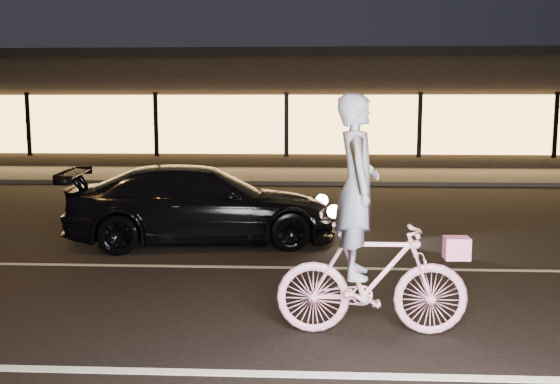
{
  "coord_description": "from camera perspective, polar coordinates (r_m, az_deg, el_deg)",
  "views": [
    {
      "loc": [
        0.85,
        -6.52,
        2.27
      ],
      "look_at": [
        0.49,
        0.6,
        1.27
      ],
      "focal_mm": 40.0,
      "sensor_mm": 36.0,
      "label": 1
    }
  ],
  "objects": [
    {
      "name": "ground",
      "position": [
        6.96,
        -4.38,
        -11.11
      ],
      "size": [
        90.0,
        90.0,
        0.0
      ],
      "primitive_type": "plane",
      "color": "black",
      "rests_on": "ground"
    },
    {
      "name": "lane_stripe_near",
      "position": [
        5.57,
        -6.39,
        -16.09
      ],
      "size": [
        60.0,
        0.12,
        0.01
      ],
      "primitive_type": "cube",
      "color": "silver",
      "rests_on": "ground"
    },
    {
      "name": "lane_stripe_far",
      "position": [
        8.86,
        -2.75,
        -6.87
      ],
      "size": [
        60.0,
        0.1,
        0.01
      ],
      "primitive_type": "cube",
      "color": "gray",
      "rests_on": "ground"
    },
    {
      "name": "sidewalk",
      "position": [
        19.66,
        0.38,
        1.52
      ],
      "size": [
        30.0,
        4.0,
        0.12
      ],
      "primitive_type": "cube",
      "color": "#383533",
      "rests_on": "ground"
    },
    {
      "name": "storefront",
      "position": [
        25.5,
        0.97,
        7.7
      ],
      "size": [
        25.4,
        8.42,
        4.2
      ],
      "color": "black",
      "rests_on": "ground"
    },
    {
      "name": "cyclist",
      "position": [
        6.2,
        8.06,
        -5.38
      ],
      "size": [
        1.89,
        0.65,
        2.39
      ],
      "rotation": [
        0.0,
        0.0,
        1.57
      ],
      "color": "#FF5299",
      "rests_on": "ground"
    },
    {
      "name": "sedan",
      "position": [
        10.39,
        -7.11,
        -1.13
      ],
      "size": [
        4.62,
        2.41,
        1.28
      ],
      "rotation": [
        0.0,
        0.0,
        1.72
      ],
      "color": "black",
      "rests_on": "ground"
    }
  ]
}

